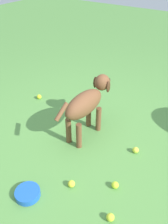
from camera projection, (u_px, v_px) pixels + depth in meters
The scene contains 8 objects.
ground at pixel (94, 149), 2.57m from camera, with size 14.00×14.00×0.00m, color #548C42.
dog at pixel (87, 103), 2.55m from camera, with size 0.25×0.94×0.64m.
tennis_ball_0 at pixel (115, 185), 2.14m from camera, with size 0.07×0.07×0.07m, color #C3E52E.
tennis_ball_1 at pixel (136, 150), 2.51m from camera, with size 0.07×0.07×0.07m, color #D0DE3D.
tennis_ball_2 at pixel (71, 184), 2.15m from camera, with size 0.07×0.07×0.07m, color yellow.
tennis_ball_3 at pixel (110, 217), 1.89m from camera, with size 0.07×0.07×0.07m, color #CBDD33.
tennis_ball_4 at pixel (39, 97), 3.40m from camera, with size 0.07×0.07×0.07m, color #CEDD29.
water_bowl at pixel (28, 193), 2.07m from camera, with size 0.22×0.22×0.06m, color blue.
Camera 1 is at (0.97, -1.62, 1.80)m, focal length 38.13 mm.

